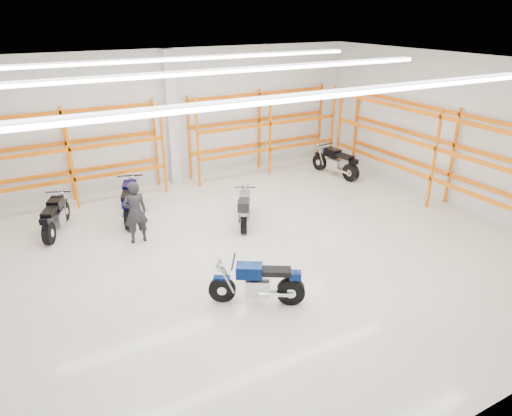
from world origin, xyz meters
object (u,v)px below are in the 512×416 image
motorcycle_back_a (55,217)px  structural_column (172,119)px  motorcycle_main (261,284)px  motorcycle_back_d (337,163)px  standing_man (135,212)px  motorcycle_back_b (130,202)px  motorcycle_back_c (244,209)px

motorcycle_back_a → structural_column: 5.08m
motorcycle_main → motorcycle_back_d: (6.29, 5.56, 0.05)m
standing_man → motorcycle_main: bearing=112.2°
motorcycle_back_b → standing_man: standing_man is taller
motorcycle_back_d → motorcycle_back_b: bearing=-179.5°
motorcycle_back_d → motorcycle_main: bearing=-138.5°
motorcycle_main → motorcycle_back_a: bearing=121.0°
motorcycle_back_b → motorcycle_back_d: bearing=0.5°
standing_man → structural_column: 4.70m
motorcycle_main → motorcycle_back_c: motorcycle_back_c is taller
motorcycle_back_c → standing_man: bearing=171.3°
motorcycle_back_b → standing_man: bearing=-98.6°
standing_man → motorcycle_back_b: bearing=-97.2°
motorcycle_back_d → standing_man: standing_man is taller
motorcycle_back_c → structural_column: structural_column is taller
motorcycle_back_d → structural_column: structural_column is taller
motorcycle_main → motorcycle_back_b: 5.64m
motorcycle_main → motorcycle_back_a: 6.43m
motorcycle_back_d → standing_man: size_ratio=1.31×
motorcycle_main → motorcycle_back_c: (1.42, 3.50, 0.02)m
motorcycle_main → motorcycle_back_b: (-1.27, 5.49, 0.06)m
motorcycle_back_a → motorcycle_back_c: 5.14m
motorcycle_main → standing_man: size_ratio=1.05×
motorcycle_main → standing_man: 4.24m
standing_man → structural_column: structural_column is taller
motorcycle_back_a → motorcycle_back_b: 2.04m
standing_man → structural_column: (2.39, 3.80, 1.41)m
motorcycle_back_c → motorcycle_back_d: (4.86, 2.07, 0.02)m
motorcycle_back_b → structural_column: structural_column is taller
motorcycle_main → structural_column: 7.99m
motorcycle_back_a → structural_column: bearing=28.0°
motorcycle_back_d → standing_man: 7.96m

